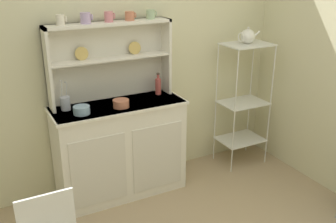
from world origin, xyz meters
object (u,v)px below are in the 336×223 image
(cup_cream_0, at_px, (60,20))
(porcelain_teapot, at_px, (248,36))
(bakers_rack, at_px, (243,95))
(bowl_mixing_large, at_px, (82,110))
(utensil_jar, at_px, (65,103))
(hutch_cabinet, at_px, (120,148))
(hutch_shelf_unit, at_px, (109,55))
(jam_bottle, at_px, (158,86))

(cup_cream_0, bearing_deg, porcelain_teapot, -4.80)
(bakers_rack, height_order, porcelain_teapot, porcelain_teapot)
(bowl_mixing_large, relative_size, utensil_jar, 0.53)
(hutch_cabinet, relative_size, utensil_jar, 4.56)
(hutch_shelf_unit, distance_m, bakers_rack, 1.43)
(bowl_mixing_large, height_order, jam_bottle, jam_bottle)
(hutch_shelf_unit, bearing_deg, jam_bottle, -10.42)
(cup_cream_0, bearing_deg, hutch_shelf_unit, 6.17)
(bowl_mixing_large, distance_m, porcelain_teapot, 1.72)
(hutch_cabinet, xyz_separation_m, jam_bottle, (0.42, 0.09, 0.50))
(hutch_shelf_unit, bearing_deg, utensil_jar, -168.55)
(porcelain_teapot, bearing_deg, hutch_shelf_unit, 172.01)
(bakers_rack, relative_size, jam_bottle, 6.30)
(jam_bottle, distance_m, utensil_jar, 0.85)
(cup_cream_0, distance_m, bowl_mixing_large, 0.71)
(hutch_shelf_unit, xyz_separation_m, bakers_rack, (1.32, -0.19, -0.51))
(utensil_jar, bearing_deg, bakers_rack, -3.27)
(jam_bottle, bearing_deg, hutch_cabinet, -168.49)
(hutch_shelf_unit, height_order, bakers_rack, hutch_shelf_unit)
(bowl_mixing_large, height_order, porcelain_teapot, porcelain_teapot)
(hutch_cabinet, distance_m, jam_bottle, 0.66)
(hutch_cabinet, relative_size, hutch_shelf_unit, 1.07)
(hutch_shelf_unit, relative_size, cup_cream_0, 12.87)
(bowl_mixing_large, xyz_separation_m, porcelain_teapot, (1.66, 0.05, 0.44))
(cup_cream_0, relative_size, porcelain_teapot, 0.36)
(bakers_rack, height_order, jam_bottle, bakers_rack)
(hutch_shelf_unit, distance_m, jam_bottle, 0.53)
(hutch_cabinet, bearing_deg, utensil_jar, 169.52)
(hutch_cabinet, bearing_deg, hutch_shelf_unit, 90.00)
(bakers_rack, height_order, cup_cream_0, cup_cream_0)
(hutch_cabinet, height_order, cup_cream_0, cup_cream_0)
(utensil_jar, bearing_deg, hutch_cabinet, -10.48)
(jam_bottle, bearing_deg, bakers_rack, -6.82)
(cup_cream_0, relative_size, bowl_mixing_large, 0.63)
(bakers_rack, relative_size, porcelain_teapot, 5.48)
(cup_cream_0, distance_m, jam_bottle, 1.03)
(utensil_jar, bearing_deg, jam_bottle, 0.53)
(bowl_mixing_large, bearing_deg, hutch_shelf_unit, 35.37)
(bakers_rack, xyz_separation_m, bowl_mixing_large, (-1.66, -0.05, 0.15))
(hutch_cabinet, xyz_separation_m, bowl_mixing_large, (-0.33, -0.07, 0.45))
(bakers_rack, distance_m, bowl_mixing_large, 1.67)
(bakers_rack, relative_size, cup_cream_0, 15.11)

